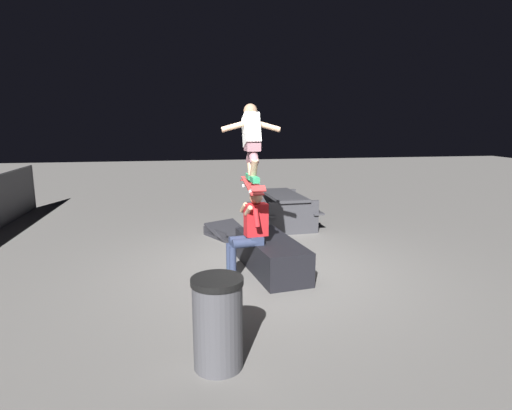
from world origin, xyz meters
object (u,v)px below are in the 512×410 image
ledge_box_main (271,255)px  kicker_ramp (230,234)px  trash_bin (218,323)px  person_sitting_on_ledge (249,228)px  picnic_table_back (283,205)px  skateboard (252,186)px  skater_airborne (252,139)px

ledge_box_main → kicker_ramp: 2.21m
kicker_ramp → trash_bin: trash_bin is taller
person_sitting_on_ledge → picnic_table_back: (3.03, -1.26, -0.26)m
skateboard → skater_airborne: (0.06, 0.00, 0.69)m
skater_airborne → trash_bin: (-2.41, 0.72, -1.66)m
skater_airborne → person_sitting_on_ledge: bearing=71.4°
skater_airborne → picnic_table_back: bearing=-21.9°
picnic_table_back → skater_airborne: bearing=158.1°
person_sitting_on_ledge → skateboard: skateboard is taller
person_sitting_on_ledge → skateboard: 0.68m
person_sitting_on_ledge → skateboard: bearing=-151.1°
skater_airborne → trash_bin: skater_airborne is taller
skateboard → skater_airborne: 0.69m
ledge_box_main → kicker_ramp: size_ratio=1.56×
person_sitting_on_ledge → skater_airborne: skater_airborne is taller
person_sitting_on_ledge → trash_bin: 2.53m
ledge_box_main → picnic_table_back: (2.86, -0.88, 0.24)m
skateboard → kicker_ramp: (2.40, 0.08, -1.38)m
person_sitting_on_ledge → skater_airborne: size_ratio=1.21×
ledge_box_main → kicker_ramp: ledge_box_main is taller
picnic_table_back → trash_bin: 5.79m
kicker_ramp → picnic_table_back: (0.70, -1.30, 0.44)m
skater_airborne → kicker_ramp: skater_airborne is taller
ledge_box_main → picnic_table_back: 3.00m
person_sitting_on_ledge → picnic_table_back: size_ratio=0.76×
kicker_ramp → picnic_table_back: picnic_table_back is taller
skater_airborne → trash_bin: 3.01m
skater_airborne → kicker_ramp: size_ratio=0.97×
skateboard → trash_bin: skateboard is taller
skater_airborne → picnic_table_back: skater_airborne is taller
skateboard → picnic_table_back: bearing=-21.5°
picnic_table_back → trash_bin: bearing=160.4°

